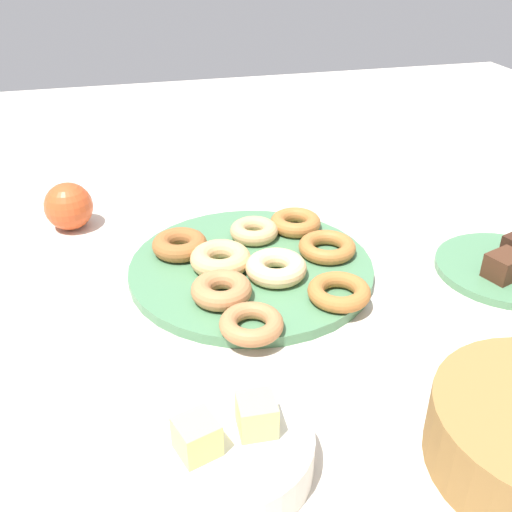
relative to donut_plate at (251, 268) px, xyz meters
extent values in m
plane|color=beige|center=(0.00, 0.00, -0.01)|extent=(2.40, 2.40, 0.00)
cylinder|color=#4C7F56|center=(0.00, 0.00, 0.00)|extent=(0.37, 0.37, 0.02)
torus|color=#AD6B33|center=(-0.10, -0.09, 0.02)|extent=(0.09, 0.09, 0.02)
torus|color=tan|center=(0.05, 0.00, 0.02)|extent=(0.11, 0.11, 0.03)
torus|color=#B27547|center=(0.04, 0.16, 0.02)|extent=(0.10, 0.10, 0.02)
torus|color=#B27547|center=(0.06, 0.08, 0.02)|extent=(0.12, 0.12, 0.03)
torus|color=#AD6B33|center=(-0.09, 0.12, 0.02)|extent=(0.11, 0.11, 0.02)
torus|color=#AD6B33|center=(-0.12, 0.00, 0.02)|extent=(0.12, 0.12, 0.02)
torus|color=tan|center=(-0.02, -0.08, 0.02)|extent=(0.08, 0.08, 0.03)
torus|color=#995B2D|center=(0.10, -0.06, 0.02)|extent=(0.09, 0.09, 0.03)
torus|color=#EABC84|center=(-0.03, 0.04, 0.02)|extent=(0.12, 0.12, 0.03)
cylinder|color=#4C7F56|center=(-0.38, 0.10, 0.00)|extent=(0.21, 0.21, 0.01)
cube|color=#472819|center=(-0.35, 0.12, 0.02)|extent=(0.06, 0.06, 0.04)
cylinder|color=silver|center=(0.11, 0.35, 0.01)|extent=(0.17, 0.17, 0.04)
cube|color=#DBD67A|center=(0.08, 0.35, 0.05)|extent=(0.04, 0.04, 0.04)
cube|color=#DBD67A|center=(0.14, 0.36, 0.05)|extent=(0.05, 0.05, 0.04)
sphere|color=#CC4C23|center=(0.27, -0.22, 0.03)|extent=(0.08, 0.08, 0.08)
camera|label=1|loc=(0.18, 0.74, 0.47)|focal=41.60mm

